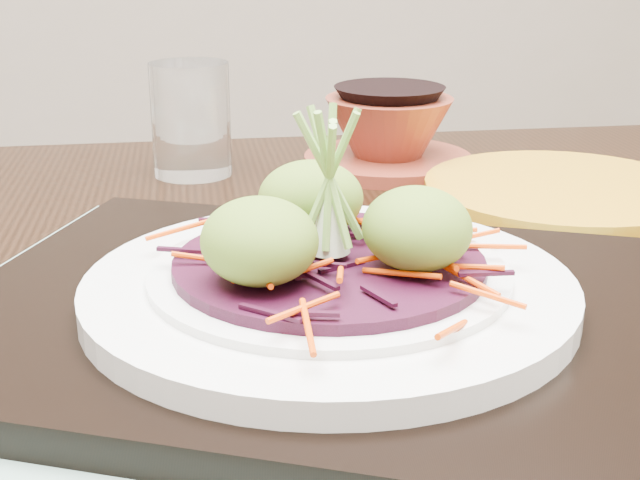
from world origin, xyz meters
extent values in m
cube|color=black|center=(0.08, -0.03, 0.75)|extent=(1.31, 0.93, 0.04)
cube|color=gray|center=(0.06, -0.09, 0.78)|extent=(0.56, 0.52, 0.00)
cube|color=black|center=(0.06, -0.09, 0.79)|extent=(0.48, 0.44, 0.02)
cylinder|color=white|center=(0.06, -0.09, 0.80)|extent=(0.25, 0.25, 0.01)
cylinder|color=white|center=(0.06, -0.09, 0.81)|extent=(0.18, 0.18, 0.01)
cylinder|color=#370B20|center=(0.06, -0.09, 0.82)|extent=(0.16, 0.16, 0.01)
ellipsoid|color=olive|center=(0.02, -0.12, 0.84)|extent=(0.06, 0.06, 0.04)
ellipsoid|color=olive|center=(0.10, -0.12, 0.84)|extent=(0.06, 0.06, 0.04)
ellipsoid|color=olive|center=(0.06, -0.05, 0.84)|extent=(0.06, 0.06, 0.04)
cylinder|color=white|center=(0.02, 0.25, 0.82)|extent=(0.08, 0.08, 0.10)
cylinder|color=maroon|center=(0.19, 0.24, 0.78)|extent=(0.15, 0.15, 0.01)
cylinder|color=#BD8015|center=(0.30, 0.11, 0.78)|extent=(0.25, 0.25, 0.01)
camera|label=1|loc=(-0.05, -0.50, 0.98)|focal=50.00mm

